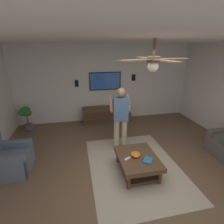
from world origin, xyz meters
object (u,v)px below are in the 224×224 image
vase_round (118,104)px  wall_speaker_right (77,83)px  armchair (8,161)px  book (148,160)px  media_console (107,114)px  coffee_table (138,161)px  ceiling_fan (154,61)px  person_standing (121,116)px  potted_plant_tall (26,114)px  bowl (136,154)px  tv (105,81)px  remote_white (128,159)px  wall_speaker_left (134,78)px

vase_round → wall_speaker_right: bearing=78.5°
armchair → book: bearing=-13.9°
armchair → media_console: bearing=43.1°
armchair → wall_speaker_right: 3.16m
armchair → coffee_table: (-0.60, -2.69, 0.02)m
ceiling_fan → person_standing: bearing=2.5°
potted_plant_tall → bowl: 3.82m
tv → wall_speaker_right: bearing=-90.8°
tv → bowl: tv is taller
potted_plant_tall → book: size_ratio=3.62×
bowl → book: 0.28m
armchair → ceiling_fan: 3.53m
armchair → tv: bearing=46.0°
armchair → remote_white: armchair is taller
armchair → ceiling_fan: bearing=-20.7°
coffee_table → wall_speaker_left: size_ratio=4.55×
coffee_table → ceiling_fan: size_ratio=0.83×
remote_white → media_console: bearing=-121.4°
media_console → bowl: media_console is taller
potted_plant_tall → remote_white: size_ratio=5.32×
coffee_table → media_console: size_ratio=0.59×
person_standing → wall_speaker_left: size_ratio=7.45×
vase_round → person_standing: bearing=168.0°
vase_round → wall_speaker_left: 1.11m
bowl → wall_speaker_left: size_ratio=0.93×
person_standing → potted_plant_tall: size_ratio=2.06×
remote_white → wall_speaker_left: (3.14, -1.14, 1.11)m
armchair → media_console: size_ratio=0.49×
potted_plant_tall → book: 4.09m
tv → person_standing: bearing=0.6°
coffee_table → vase_round: vase_round is taller
coffee_table → bowl: 0.16m
coffee_table → book: book is taller
book → coffee_table: bearing=-106.7°
remote_white → wall_speaker_right: 3.41m
coffee_table → bowl: (0.01, 0.05, 0.15)m
bowl → vase_round: (2.81, -0.32, 0.21)m
armchair → person_standing: bearing=11.0°
media_console → book: 3.06m
media_console → remote_white: size_ratio=11.33×
armchair → book: armchair is taller
ceiling_fan → bowl: bearing=-0.2°
book → vase_round: size_ratio=1.00×
bowl → tv: bearing=1.6°
tv → ceiling_fan: bearing=1.4°
media_console → tv: 1.18m
coffee_table → book: (-0.19, -0.14, 0.12)m
wall_speaker_right → coffee_table: bearing=-160.2°
wall_speaker_right → tv: bearing=-90.8°
person_standing → potted_plant_tall: (1.66, 2.66, -0.38)m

